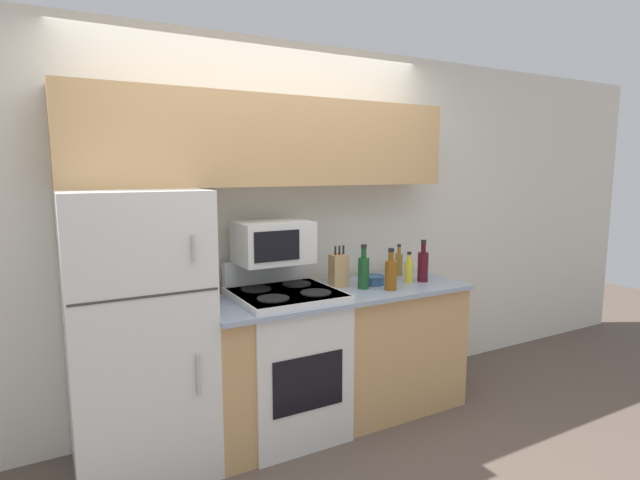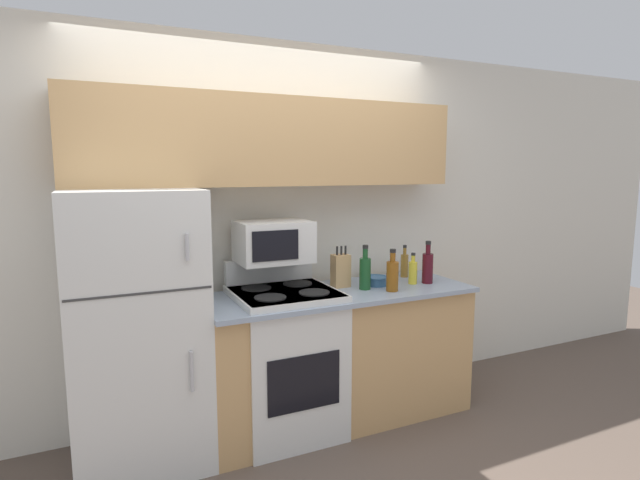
# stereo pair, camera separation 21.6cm
# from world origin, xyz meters

# --- Properties ---
(ground_plane) EXTENTS (12.00, 12.00, 0.00)m
(ground_plane) POSITION_xyz_m (0.00, 0.00, 0.00)
(ground_plane) COLOR brown
(wall_back) EXTENTS (8.00, 0.05, 2.55)m
(wall_back) POSITION_xyz_m (0.00, 0.70, 1.27)
(wall_back) COLOR silver
(wall_back) RESTS_ON ground_plane
(lower_cabinets) EXTENTS (1.81, 0.65, 0.90)m
(lower_cabinets) POSITION_xyz_m (0.36, 0.30, 0.45)
(lower_cabinets) COLOR tan
(lower_cabinets) RESTS_ON ground_plane
(refrigerator) EXTENTS (0.72, 0.69, 1.59)m
(refrigerator) POSITION_xyz_m (-0.90, 0.33, 0.79)
(refrigerator) COLOR silver
(refrigerator) RESTS_ON ground_plane
(upper_cabinets) EXTENTS (2.53, 0.31, 0.56)m
(upper_cabinets) POSITION_xyz_m (0.00, 0.52, 1.87)
(upper_cabinets) COLOR tan
(upper_cabinets) RESTS_ON refrigerator
(stove) EXTENTS (0.64, 0.63, 1.10)m
(stove) POSITION_xyz_m (-0.03, 0.29, 0.48)
(stove) COLOR silver
(stove) RESTS_ON ground_plane
(microwave) EXTENTS (0.46, 0.34, 0.26)m
(microwave) POSITION_xyz_m (-0.05, 0.42, 1.23)
(microwave) COLOR silver
(microwave) RESTS_ON stove
(knife_block) EXTENTS (0.11, 0.09, 0.28)m
(knife_block) POSITION_xyz_m (0.42, 0.38, 1.01)
(knife_block) COLOR tan
(knife_block) RESTS_ON lower_cabinets
(bowl) EXTENTS (0.16, 0.16, 0.06)m
(bowl) POSITION_xyz_m (0.66, 0.32, 0.93)
(bowl) COLOR #335B84
(bowl) RESTS_ON lower_cabinets
(bottle_wine_green) EXTENTS (0.08, 0.08, 0.30)m
(bottle_wine_green) POSITION_xyz_m (0.53, 0.25, 1.01)
(bottle_wine_green) COLOR #194C23
(bottle_wine_green) RESTS_ON lower_cabinets
(bottle_vinegar) EXTENTS (0.06, 0.06, 0.24)m
(bottle_vinegar) POSITION_xyz_m (0.99, 0.46, 0.99)
(bottle_vinegar) COLOR olive
(bottle_vinegar) RESTS_ON lower_cabinets
(bottle_wine_red) EXTENTS (0.08, 0.08, 0.30)m
(bottle_wine_red) POSITION_xyz_m (1.03, 0.23, 1.01)
(bottle_wine_red) COLOR #470F19
(bottle_wine_red) RESTS_ON lower_cabinets
(bottle_whiskey) EXTENTS (0.08, 0.08, 0.28)m
(bottle_whiskey) POSITION_xyz_m (0.67, 0.13, 1.01)
(bottle_whiskey) COLOR brown
(bottle_whiskey) RESTS_ON lower_cabinets
(bottle_cooking_spray) EXTENTS (0.06, 0.06, 0.22)m
(bottle_cooking_spray) POSITION_xyz_m (0.92, 0.25, 0.98)
(bottle_cooking_spray) COLOR gold
(bottle_cooking_spray) RESTS_ON lower_cabinets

